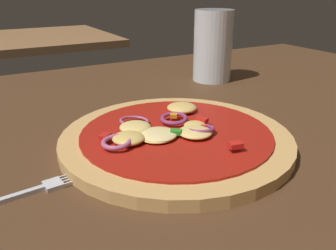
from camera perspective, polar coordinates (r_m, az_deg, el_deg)
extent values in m
cube|color=#4C301C|center=(0.46, 1.67, -4.88)|extent=(1.47, 1.02, 0.03)
cylinder|color=tan|center=(0.46, 1.24, -2.29)|extent=(0.30, 0.30, 0.01)
cylinder|color=#A81C11|center=(0.45, 1.25, -1.26)|extent=(0.25, 0.25, 0.00)
ellipsoid|color=#F4DB8E|center=(0.43, -1.50, -1.55)|extent=(0.05, 0.05, 0.01)
ellipsoid|color=#E5BC60|center=(0.46, 4.65, -0.25)|extent=(0.03, 0.03, 0.01)
ellipsoid|color=#E5BC60|center=(0.42, -6.49, -2.16)|extent=(0.04, 0.04, 0.01)
ellipsoid|color=#E5BC60|center=(0.52, 2.28, 2.85)|extent=(0.04, 0.04, 0.01)
ellipsoid|color=#E5BC60|center=(0.43, -1.84, -1.80)|extent=(0.05, 0.05, 0.01)
ellipsoid|color=#EFCC72|center=(0.44, 4.46, -1.15)|extent=(0.04, 0.04, 0.01)
ellipsoid|color=#EFCC72|center=(0.45, -5.38, -0.34)|extent=(0.04, 0.04, 0.01)
torus|color=#93386B|center=(0.48, 0.98, 1.10)|extent=(0.05, 0.05, 0.01)
torus|color=#93386B|center=(0.45, 5.28, -0.58)|extent=(0.05, 0.05, 0.01)
torus|color=#B25984|center=(0.47, -5.55, 0.66)|extent=(0.05, 0.05, 0.01)
torus|color=#B25984|center=(0.41, -8.59, -2.58)|extent=(0.05, 0.05, 0.01)
cube|color=red|center=(0.47, 5.51, 0.79)|extent=(0.02, 0.02, 0.01)
cube|color=orange|center=(0.49, 0.95, 1.63)|extent=(0.02, 0.02, 0.01)
cube|color=red|center=(0.43, -10.30, -1.82)|extent=(0.02, 0.02, 0.01)
cube|color=#2D8C28|center=(0.43, 1.33, -1.14)|extent=(0.02, 0.02, 0.01)
cube|color=red|center=(0.40, 11.00, -3.24)|extent=(0.02, 0.01, 0.01)
cube|color=red|center=(0.45, 5.74, -0.55)|extent=(0.02, 0.01, 0.00)
cube|color=silver|center=(0.39, -18.28, -9.24)|extent=(0.02, 0.02, 0.01)
cube|color=silver|center=(0.39, -13.78, -8.66)|extent=(0.04, 0.01, 0.00)
cube|color=silver|center=(0.39, -14.10, -8.30)|extent=(0.04, 0.01, 0.00)
cube|color=silver|center=(0.40, -14.41, -7.95)|extent=(0.04, 0.01, 0.00)
cube|color=silver|center=(0.40, -14.71, -7.61)|extent=(0.04, 0.01, 0.00)
cylinder|color=silver|center=(0.76, 7.35, 12.72)|extent=(0.08, 0.08, 0.15)
cylinder|color=#9E510F|center=(0.76, 7.29, 11.41)|extent=(0.07, 0.07, 0.11)
cylinder|color=white|center=(0.75, 7.53, 16.15)|extent=(0.07, 0.07, 0.02)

